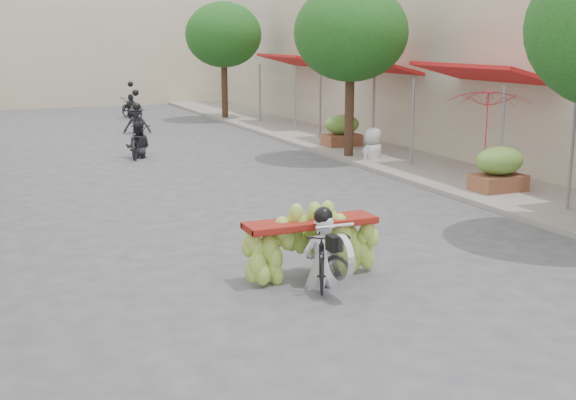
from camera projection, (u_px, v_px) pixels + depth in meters
The scene contains 14 objects.
ground at pixel (519, 395), 7.47m from camera, with size 120.00×120.00×0.00m, color #515156.
sidewalk_right at pixel (377, 150), 23.61m from camera, with size 4.00×60.00×0.12m, color gray.
shophouse_row_right at pixel (526, 58), 23.98m from camera, with size 9.77×40.00×6.00m.
far_building at pixel (66, 41), 40.80m from camera, with size 20.00×6.00×7.00m, color beige.
street_tree_mid at pixel (351, 33), 21.28m from camera, with size 3.40×3.40×5.25m.
street_tree_far at pixel (224, 35), 32.05m from camera, with size 3.40×3.40×5.25m.
produce_crate_mid at pixel (499, 166), 16.88m from camera, with size 1.20×0.88×1.16m.
produce_crate_far at pixel (342, 128), 24.05m from camera, with size 1.20×0.88×1.16m.
banana_motorbike at pixel (316, 238), 10.82m from camera, with size 2.20×1.76×2.04m.
market_umbrella at pixel (490, 87), 16.55m from camera, with size 2.11×2.11×1.86m.
pedestrian at pixel (373, 128), 21.39m from camera, with size 1.04×0.81×1.84m.
bg_motorbike_a at pixel (138, 134), 22.32m from camera, with size 1.24×1.81×1.95m.
bg_motorbike_b at pixel (136, 111), 28.07m from camera, with size 1.15×1.60×1.95m.
bg_motorbike_c at pixel (131, 101), 33.42m from camera, with size 1.12×1.80×1.95m.
Camera 1 is at (-4.90, -5.35, 3.61)m, focal length 45.00 mm.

